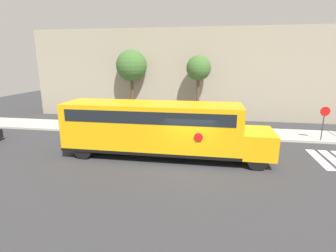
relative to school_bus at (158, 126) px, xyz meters
name	(u,v)px	position (x,y,z in m)	size (l,w,h in m)	color
ground_plane	(190,165)	(1.87, -0.98, -1.75)	(60.00, 60.00, 0.00)	#333335
sidewalk_strip	(197,131)	(1.87, 5.52, -1.68)	(44.00, 3.00, 0.15)	#B2ADA3
building_backdrop	(202,74)	(1.87, 12.02, 2.30)	(32.00, 4.00, 8.11)	#9E937F
school_bus	(158,126)	(0.00, 0.00, 0.00)	(11.39, 2.57, 3.03)	#EAA80F
stop_sign	(324,120)	(10.15, 4.35, -0.20)	(0.61, 0.10, 2.41)	#38383A
tree_near_sidewalk	(199,69)	(1.68, 8.72, 2.84)	(2.07, 2.07, 5.71)	brown
tree_far_sidewalk	(131,66)	(-4.31, 9.21, 3.05)	(2.74, 2.74, 6.21)	brown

